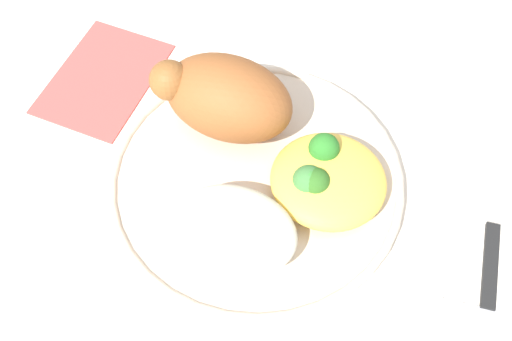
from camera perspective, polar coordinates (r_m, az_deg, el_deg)
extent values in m
plane|color=silver|center=(0.57, 0.00, -1.36)|extent=(2.00, 2.00, 0.00)
cylinder|color=beige|center=(0.57, 0.00, -1.06)|extent=(0.26, 0.26, 0.01)
torus|color=beige|center=(0.56, 0.00, -0.76)|extent=(0.27, 0.27, 0.01)
ellipsoid|color=#955329|center=(0.56, -2.55, 6.66)|extent=(0.12, 0.08, 0.08)
sphere|color=brown|center=(0.56, -7.94, 8.21)|extent=(0.04, 0.04, 0.04)
ellipsoid|color=silver|center=(0.51, -1.92, -5.39)|extent=(0.11, 0.08, 0.04)
ellipsoid|color=#F3C048|center=(0.54, 6.66, -0.90)|extent=(0.10, 0.10, 0.03)
sphere|color=#407D3C|center=(0.53, 4.82, -1.11)|extent=(0.03, 0.03, 0.03)
sphere|color=#316722|center=(0.53, 5.36, -1.38)|extent=(0.03, 0.03, 0.03)
sphere|color=#388233|center=(0.53, 4.88, -1.01)|extent=(0.02, 0.02, 0.02)
sphere|color=#2C7A28|center=(0.54, 6.27, 2.04)|extent=(0.03, 0.03, 0.03)
cube|color=silver|center=(0.57, 18.09, -6.33)|extent=(0.02, 0.11, 0.01)
cube|color=silver|center=(0.54, 17.45, -12.94)|extent=(0.03, 0.04, 0.00)
cube|color=black|center=(0.57, 20.81, -7.93)|extent=(0.02, 0.08, 0.01)
cube|color=#DB4C47|center=(0.66, -13.85, 8.27)|extent=(0.10, 0.14, 0.00)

